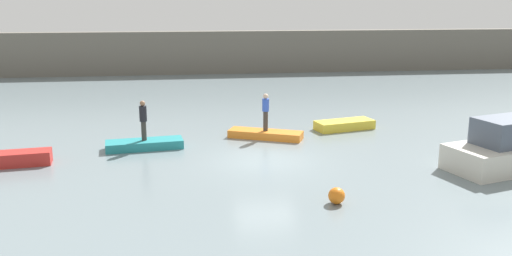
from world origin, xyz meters
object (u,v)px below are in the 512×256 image
rowboat_red (14,159)px  rowboat_orange (266,134)px  rowboat_teal (145,144)px  person_blue_shirt (266,110)px  rowboat_yellow (344,125)px  person_dark_shirt (143,118)px  mooring_buoy (337,196)px

rowboat_red → rowboat_orange: rowboat_red is taller
rowboat_teal → person_blue_shirt: 5.73m
rowboat_teal → person_blue_shirt: size_ratio=1.88×
rowboat_teal → rowboat_yellow: (9.68, 2.32, 0.03)m
rowboat_red → person_blue_shirt: (10.41, 2.89, 1.07)m
rowboat_red → person_blue_shirt: 10.86m
person_dark_shirt → mooring_buoy: bearing=-48.0°
rowboat_orange → person_blue_shirt: 1.17m
rowboat_yellow → person_dark_shirt: (-9.68, -2.32, 1.13)m
rowboat_red → rowboat_yellow: (14.59, 4.11, -0.05)m
person_blue_shirt → mooring_buoy: bearing=-82.7°
mooring_buoy → rowboat_orange: bearing=97.3°
mooring_buoy → person_dark_shirt: bearing=132.0°
rowboat_orange → person_dark_shirt: (-5.50, -1.11, 1.18)m
person_blue_shirt → mooring_buoy: 8.54m
rowboat_teal → mooring_buoy: (6.57, -7.30, 0.08)m
rowboat_teal → mooring_buoy: bearing=-55.4°
rowboat_teal → rowboat_yellow: rowboat_yellow is taller
rowboat_orange → rowboat_yellow: 4.35m
person_blue_shirt → person_dark_shirt: size_ratio=1.00×
rowboat_red → person_dark_shirt: size_ratio=1.58×
person_blue_shirt → rowboat_teal: bearing=-168.6°
rowboat_red → rowboat_orange: size_ratio=0.80×
rowboat_orange → person_blue_shirt: size_ratio=1.96×
rowboat_red → mooring_buoy: (11.48, -5.51, -0.00)m
rowboat_red → person_dark_shirt: bearing=12.6°
person_dark_shirt → rowboat_red: bearing=-160.0°
rowboat_orange → mooring_buoy: mooring_buoy is taller
person_blue_shirt → rowboat_orange: bearing=0.0°
person_dark_shirt → mooring_buoy: (6.57, -7.30, -1.09)m
rowboat_teal → person_dark_shirt: size_ratio=1.89×
rowboat_orange → person_blue_shirt: (-0.00, 0.00, 1.17)m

